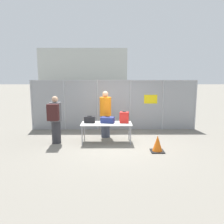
# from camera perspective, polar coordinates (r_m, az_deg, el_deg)

# --- Properties ---
(ground_plane) EXTENTS (120.00, 120.00, 0.00)m
(ground_plane) POSITION_cam_1_polar(r_m,az_deg,el_deg) (8.17, 0.65, -8.03)
(ground_plane) COLOR slate
(fence_section) EXTENTS (7.56, 0.07, 2.27)m
(fence_section) POSITION_cam_1_polar(r_m,az_deg,el_deg) (9.96, 0.53, 2.09)
(fence_section) COLOR #9EA0A5
(fence_section) RESTS_ON ground_plane
(inspection_table) EXTENTS (1.85, 0.79, 0.73)m
(inspection_table) POSITION_cam_1_polar(r_m,az_deg,el_deg) (8.05, -1.44, -3.31)
(inspection_table) COLOR silver
(inspection_table) RESTS_ON ground_plane
(suitcase_black) EXTENTS (0.40, 0.24, 0.26)m
(suitcase_black) POSITION_cam_1_polar(r_m,az_deg,el_deg) (8.16, -5.86, -1.97)
(suitcase_black) COLOR black
(suitcase_black) RESTS_ON inspection_table
(suitcase_navy) EXTENTS (0.54, 0.44, 0.23)m
(suitcase_navy) POSITION_cam_1_polar(r_m,az_deg,el_deg) (8.13, -1.14, -2.07)
(suitcase_navy) COLOR navy
(suitcase_navy) RESTS_ON inspection_table
(suitcase_red) EXTENTS (0.36, 0.32, 0.42)m
(suitcase_red) POSITION_cam_1_polar(r_m,az_deg,el_deg) (8.12, 3.21, -1.41)
(suitcase_red) COLOR red
(suitcase_red) RESTS_ON inspection_table
(traveler_hooded) EXTENTS (0.43, 0.66, 1.73)m
(traveler_hooded) POSITION_cam_1_polar(r_m,az_deg,el_deg) (8.14, -14.61, -1.49)
(traveler_hooded) COLOR #2D2D33
(traveler_hooded) RESTS_ON ground_plane
(security_worker_near) EXTENTS (0.46, 0.46, 1.86)m
(security_worker_near) POSITION_cam_1_polar(r_m,az_deg,el_deg) (8.74, -1.73, -0.41)
(security_worker_near) COLOR #383D4C
(security_worker_near) RESTS_ON ground_plane
(utility_trailer) EXTENTS (3.51, 2.02, 0.71)m
(utility_trailer) POSITION_cam_1_polar(r_m,az_deg,el_deg) (11.48, 3.70, -0.88)
(utility_trailer) COLOR silver
(utility_trailer) RESTS_ON ground_plane
(distant_hangar) EXTENTS (13.96, 13.32, 6.75)m
(distant_hangar) POSITION_cam_1_polar(r_m,az_deg,el_deg) (41.57, -6.53, 10.54)
(distant_hangar) COLOR #B2B7B2
(distant_hangar) RESTS_ON ground_plane
(traffic_cone) EXTENTS (0.43, 0.43, 0.54)m
(traffic_cone) POSITION_cam_1_polar(r_m,az_deg,el_deg) (7.33, 11.79, -8.23)
(traffic_cone) COLOR black
(traffic_cone) RESTS_ON ground_plane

